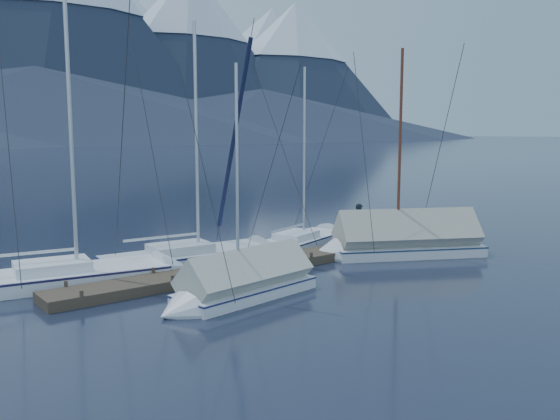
# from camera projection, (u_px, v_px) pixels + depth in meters

# --- Properties ---
(ground) EXTENTS (1000.00, 1000.00, 0.00)m
(ground) POSITION_uv_depth(u_px,v_px,m) (314.00, 276.00, 21.44)
(ground) COLOR black
(ground) RESTS_ON ground
(dock) EXTENTS (18.00, 1.50, 0.54)m
(dock) POSITION_uv_depth(u_px,v_px,m) (280.00, 263.00, 22.99)
(dock) COLOR #382D23
(dock) RESTS_ON ground
(mooring_posts) EXTENTS (15.12, 1.52, 0.35)m
(mooring_posts) POSITION_uv_depth(u_px,v_px,m) (270.00, 259.00, 22.65)
(mooring_posts) COLOR #382D23
(mooring_posts) RESTS_ON ground
(sailboat_open_left) EXTENTS (8.26, 3.74, 10.58)m
(sailboat_open_left) POSITION_uv_depth(u_px,v_px,m) (94.00, 276.00, 20.70)
(sailboat_open_left) COLOR white
(sailboat_open_left) RESTS_ON ground
(sailboat_open_mid) EXTENTS (7.95, 3.34, 10.31)m
(sailboat_open_mid) POSITION_uv_depth(u_px,v_px,m) (211.00, 256.00, 23.97)
(sailboat_open_mid) COLOR silver
(sailboat_open_mid) RESTS_ON ground
(sailboat_open_right) EXTENTS (6.92, 3.95, 8.83)m
(sailboat_open_right) POSITION_uv_depth(u_px,v_px,m) (309.00, 240.00, 27.57)
(sailboat_open_right) COLOR silver
(sailboat_open_right) RESTS_ON ground
(sailboat_covered_near) EXTENTS (7.49, 5.29, 9.48)m
(sailboat_covered_near) POSITION_uv_depth(u_px,v_px,m) (394.00, 244.00, 24.91)
(sailboat_covered_near) COLOR silver
(sailboat_covered_near) RESTS_ON ground
(sailboat_covered_far) EXTENTS (5.85, 2.63, 7.94)m
(sailboat_covered_far) POSITION_uv_depth(u_px,v_px,m) (235.00, 288.00, 18.34)
(sailboat_covered_far) COLOR white
(sailboat_covered_far) RESTS_ON ground
(person) EXTENTS (0.42, 0.63, 1.71)m
(person) POSITION_uv_depth(u_px,v_px,m) (359.00, 223.00, 26.10)
(person) COLOR black
(person) RESTS_ON dock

